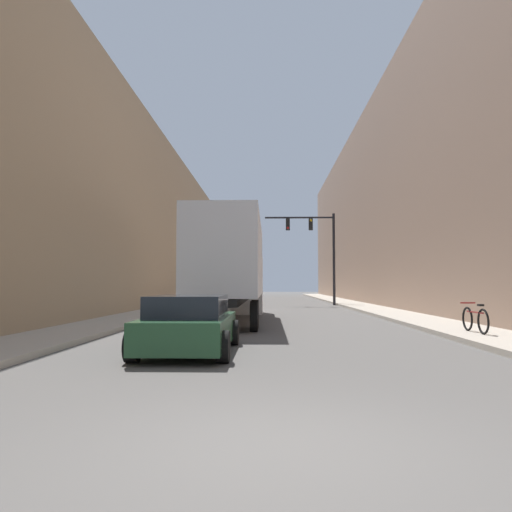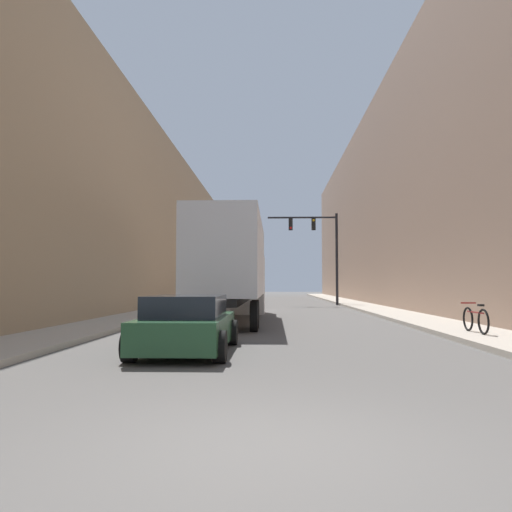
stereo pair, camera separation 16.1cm
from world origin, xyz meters
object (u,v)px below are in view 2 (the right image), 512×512
(semi_truck, at_px, (233,266))
(sedan_car, at_px, (187,325))
(parked_bicycle, at_px, (475,320))
(traffic_signal_gantry, at_px, (322,243))

(semi_truck, xyz_separation_m, sedan_car, (-0.21, -10.11, -1.71))
(sedan_car, distance_m, parked_bicycle, 8.47)
(semi_truck, height_order, parked_bicycle, semi_truck)
(traffic_signal_gantry, bearing_deg, parked_bicycle, -84.43)
(traffic_signal_gantry, bearing_deg, semi_truck, -108.43)
(sedan_car, bearing_deg, traffic_signal_gantry, 78.00)
(semi_truck, distance_m, parked_bicycle, 10.31)
(parked_bicycle, bearing_deg, semi_truck, 138.26)
(parked_bicycle, bearing_deg, traffic_signal_gantry, 95.57)
(sedan_car, xyz_separation_m, traffic_signal_gantry, (5.56, 26.16, 4.05))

